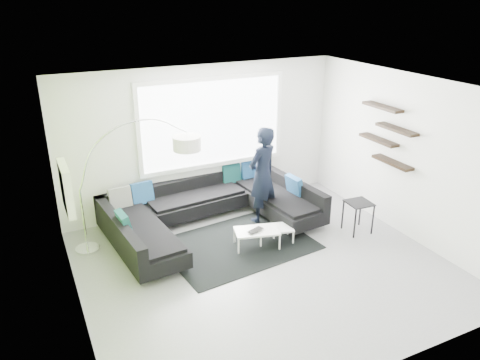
{
  "coord_description": "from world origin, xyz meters",
  "views": [
    {
      "loc": [
        -3.1,
        -5.54,
        4.04
      ],
      "look_at": [
        0.02,
        0.9,
        1.13
      ],
      "focal_mm": 35.0,
      "sensor_mm": 36.0,
      "label": 1
    }
  ],
  "objects_px": {
    "coffee_table": "(266,236)",
    "side_table": "(358,217)",
    "sectional_sofa": "(213,213)",
    "laptop": "(257,231)",
    "arc_lamp": "(80,191)",
    "person": "(262,175)"
  },
  "relations": [
    {
      "from": "coffee_table",
      "to": "side_table",
      "type": "xyz_separation_m",
      "value": [
        1.69,
        -0.32,
        0.13
      ]
    },
    {
      "from": "sectional_sofa",
      "to": "laptop",
      "type": "xyz_separation_m",
      "value": [
        0.4,
        -0.95,
        -0.02
      ]
    },
    {
      "from": "coffee_table",
      "to": "side_table",
      "type": "height_order",
      "value": "side_table"
    },
    {
      "from": "arc_lamp",
      "to": "person",
      "type": "relative_size",
      "value": 1.2
    },
    {
      "from": "arc_lamp",
      "to": "laptop",
      "type": "distance_m",
      "value": 2.94
    },
    {
      "from": "arc_lamp",
      "to": "laptop",
      "type": "xyz_separation_m",
      "value": [
        2.58,
        -1.19,
        -0.76
      ]
    },
    {
      "from": "side_table",
      "to": "person",
      "type": "xyz_separation_m",
      "value": [
        -1.32,
        1.15,
        0.62
      ]
    },
    {
      "from": "arc_lamp",
      "to": "laptop",
      "type": "bearing_deg",
      "value": -13.73
    },
    {
      "from": "sectional_sofa",
      "to": "side_table",
      "type": "height_order",
      "value": "sectional_sofa"
    },
    {
      "from": "coffee_table",
      "to": "laptop",
      "type": "distance_m",
      "value": 0.28
    },
    {
      "from": "coffee_table",
      "to": "laptop",
      "type": "relative_size",
      "value": 2.68
    },
    {
      "from": "sectional_sofa",
      "to": "person",
      "type": "relative_size",
      "value": 2.1
    },
    {
      "from": "sectional_sofa",
      "to": "side_table",
      "type": "relative_size",
      "value": 6.62
    },
    {
      "from": "coffee_table",
      "to": "arc_lamp",
      "type": "xyz_separation_m",
      "value": [
        -2.79,
        1.12,
        0.93
      ]
    },
    {
      "from": "side_table",
      "to": "laptop",
      "type": "bearing_deg",
      "value": 172.77
    },
    {
      "from": "person",
      "to": "laptop",
      "type": "relative_size",
      "value": 5.1
    },
    {
      "from": "person",
      "to": "laptop",
      "type": "bearing_deg",
      "value": 36.1
    },
    {
      "from": "arc_lamp",
      "to": "sectional_sofa",
      "type": "bearing_deg",
      "value": 4.62
    },
    {
      "from": "side_table",
      "to": "arc_lamp",
      "type": "bearing_deg",
      "value": 162.24
    },
    {
      "from": "person",
      "to": "sectional_sofa",
      "type": "bearing_deg",
      "value": -23.6
    },
    {
      "from": "arc_lamp",
      "to": "side_table",
      "type": "bearing_deg",
      "value": -6.65
    },
    {
      "from": "side_table",
      "to": "coffee_table",
      "type": "bearing_deg",
      "value": 169.33
    }
  ]
}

